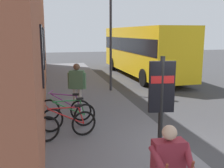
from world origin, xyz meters
TOP-DOWN VIEW (x-y plane):
  - ground at (6.00, -1.00)m, footprint 60.00×60.00m
  - sidewalk_pavement at (8.00, 1.75)m, footprint 24.00×3.50m
  - station_facade at (8.99, 3.80)m, footprint 22.00×0.65m
  - bicycle_leaning_wall at (1.75, 2.93)m, footprint 0.55×1.74m
  - bicycle_mid_rack at (2.48, 2.79)m, footprint 0.63×1.72m
  - bicycle_nearest_sign at (3.29, 2.85)m, footprint 0.69×1.70m
  - transit_info_sign at (-0.17, 1.02)m, footprint 0.16×0.56m
  - city_bus at (11.93, -3.00)m, footprint 10.56×2.84m
  - pedestrian_by_facade at (4.15, 2.35)m, footprint 0.43×0.64m
  - tourist_with_hotdogs at (-2.03, 1.72)m, footprint 0.56×0.62m
  - street_lamp at (7.47, 0.30)m, footprint 0.28×0.28m

SIDE VIEW (x-z plane):
  - ground at x=6.00m, z-range 0.00..0.00m
  - sidewalk_pavement at x=8.00m, z-range 0.00..0.12m
  - bicycle_leaning_wall at x=1.75m, z-range 0.02..1.00m
  - bicycle_mid_rack at x=2.48m, z-range 0.02..1.00m
  - bicycle_nearest_sign at x=3.29m, z-range 0.02..1.00m
  - tourist_with_hotdogs at x=-2.03m, z-range 0.31..1.92m
  - pedestrian_by_facade at x=4.15m, z-range 0.32..2.12m
  - transit_info_sign at x=-0.17m, z-range 0.52..2.92m
  - city_bus at x=11.93m, z-range 0.24..3.59m
  - street_lamp at x=7.47m, z-range 0.59..5.39m
  - station_facade at x=8.99m, z-range 0.00..8.82m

